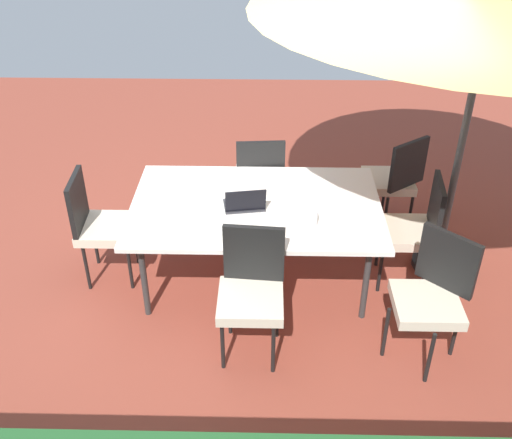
{
  "coord_description": "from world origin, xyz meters",
  "views": [
    {
      "loc": [
        -0.09,
        4.06,
        3.25
      ],
      "look_at": [
        0.0,
        0.0,
        0.6
      ],
      "focal_mm": 41.44,
      "sensor_mm": 36.0,
      "label": 1
    }
  ],
  "objects_px": {
    "dining_table": "(256,209)",
    "chair_north": "(251,289)",
    "chair_northwest": "(432,293)",
    "chair_east": "(99,222)",
    "chair_west": "(414,227)",
    "chair_south": "(260,176)",
    "chair_southwest": "(394,178)",
    "laptop": "(245,204)",
    "cup": "(313,217)"
  },
  "relations": [
    {
      "from": "chair_west",
      "to": "chair_southwest",
      "type": "distance_m",
      "value": 0.83
    },
    {
      "from": "laptop",
      "to": "chair_southwest",
      "type": "bearing_deg",
      "value": -156.25
    },
    {
      "from": "chair_south",
      "to": "cup",
      "type": "xyz_separation_m",
      "value": [
        -0.43,
        1.1,
        0.25
      ]
    },
    {
      "from": "dining_table",
      "to": "chair_northwest",
      "type": "distance_m",
      "value": 1.53
    },
    {
      "from": "chair_southwest",
      "to": "chair_south",
      "type": "height_order",
      "value": "same"
    },
    {
      "from": "chair_east",
      "to": "chair_south",
      "type": "relative_size",
      "value": 1.0
    },
    {
      "from": "chair_northwest",
      "to": "cup",
      "type": "relative_size",
      "value": 8.2
    },
    {
      "from": "chair_west",
      "to": "laptop",
      "type": "height_order",
      "value": "chair_west"
    },
    {
      "from": "cup",
      "to": "chair_east",
      "type": "bearing_deg",
      "value": -9.01
    },
    {
      "from": "laptop",
      "to": "cup",
      "type": "relative_size",
      "value": 2.98
    },
    {
      "from": "chair_north",
      "to": "cup",
      "type": "height_order",
      "value": "chair_north"
    },
    {
      "from": "dining_table",
      "to": "chair_northwest",
      "type": "height_order",
      "value": "chair_northwest"
    },
    {
      "from": "laptop",
      "to": "dining_table",
      "type": "bearing_deg",
      "value": -150.38
    },
    {
      "from": "chair_south",
      "to": "chair_east",
      "type": "bearing_deg",
      "value": 27.56
    },
    {
      "from": "chair_west",
      "to": "chair_northwest",
      "type": "xyz_separation_m",
      "value": [
        0.04,
        0.84,
        0.0
      ]
    },
    {
      "from": "chair_west",
      "to": "chair_north",
      "type": "distance_m",
      "value": 1.55
    },
    {
      "from": "chair_southwest",
      "to": "chair_northwest",
      "type": "bearing_deg",
      "value": 52.59
    },
    {
      "from": "dining_table",
      "to": "laptop",
      "type": "relative_size",
      "value": 5.68
    },
    {
      "from": "chair_east",
      "to": "chair_southwest",
      "type": "xyz_separation_m",
      "value": [
        -2.58,
        -0.82,
        0.0
      ]
    },
    {
      "from": "dining_table",
      "to": "chair_south",
      "type": "bearing_deg",
      "value": -91.12
    },
    {
      "from": "dining_table",
      "to": "chair_north",
      "type": "distance_m",
      "value": 0.84
    },
    {
      "from": "chair_west",
      "to": "cup",
      "type": "relative_size",
      "value": 8.2
    },
    {
      "from": "chair_southwest",
      "to": "chair_northwest",
      "type": "distance_m",
      "value": 1.67
    },
    {
      "from": "chair_west",
      "to": "chair_northwest",
      "type": "height_order",
      "value": "same"
    },
    {
      "from": "dining_table",
      "to": "chair_southwest",
      "type": "xyz_separation_m",
      "value": [
        -1.28,
        -0.82,
        -0.15
      ]
    },
    {
      "from": "chair_north",
      "to": "chair_northwest",
      "type": "xyz_separation_m",
      "value": [
        -1.27,
        0.02,
        0.0
      ]
    },
    {
      "from": "cup",
      "to": "laptop",
      "type": "bearing_deg",
      "value": -21.37
    },
    {
      "from": "chair_west",
      "to": "chair_south",
      "type": "distance_m",
      "value": 1.53
    },
    {
      "from": "chair_north",
      "to": "chair_south",
      "type": "height_order",
      "value": "same"
    },
    {
      "from": "chair_east",
      "to": "laptop",
      "type": "bearing_deg",
      "value": -96.1
    },
    {
      "from": "chair_east",
      "to": "chair_west",
      "type": "height_order",
      "value": "same"
    },
    {
      "from": "chair_west",
      "to": "chair_north",
      "type": "xyz_separation_m",
      "value": [
        1.31,
        0.82,
        0.0
      ]
    },
    {
      "from": "cup",
      "to": "chair_north",
      "type": "bearing_deg",
      "value": 50.16
    },
    {
      "from": "laptop",
      "to": "chair_northwest",
      "type": "bearing_deg",
      "value": 140.53
    },
    {
      "from": "chair_west",
      "to": "chair_south",
      "type": "height_order",
      "value": "same"
    },
    {
      "from": "chair_west",
      "to": "cup",
      "type": "bearing_deg",
      "value": -66.32
    },
    {
      "from": "dining_table",
      "to": "cup",
      "type": "relative_size",
      "value": 16.93
    },
    {
      "from": "chair_southwest",
      "to": "chair_north",
      "type": "height_order",
      "value": "same"
    },
    {
      "from": "chair_northwest",
      "to": "cup",
      "type": "xyz_separation_m",
      "value": [
        0.81,
        -0.57,
        0.25
      ]
    },
    {
      "from": "dining_table",
      "to": "chair_east",
      "type": "xyz_separation_m",
      "value": [
        1.3,
        0.0,
        -0.15
      ]
    },
    {
      "from": "chair_east",
      "to": "laptop",
      "type": "relative_size",
      "value": 2.75
    },
    {
      "from": "chair_southwest",
      "to": "chair_west",
      "type": "bearing_deg",
      "value": 54.76
    },
    {
      "from": "chair_north",
      "to": "chair_northwest",
      "type": "relative_size",
      "value": 1.0
    },
    {
      "from": "laptop",
      "to": "cup",
      "type": "height_order",
      "value": "laptop"
    },
    {
      "from": "dining_table",
      "to": "chair_north",
      "type": "bearing_deg",
      "value": 89.04
    },
    {
      "from": "chair_south",
      "to": "laptop",
      "type": "height_order",
      "value": "chair_south"
    },
    {
      "from": "chair_east",
      "to": "chair_west",
      "type": "xyz_separation_m",
      "value": [
        -2.6,
        0.01,
        0.0
      ]
    },
    {
      "from": "dining_table",
      "to": "cup",
      "type": "height_order",
      "value": "cup"
    },
    {
      "from": "dining_table",
      "to": "chair_west",
      "type": "distance_m",
      "value": 1.31
    },
    {
      "from": "chair_southwest",
      "to": "chair_northwest",
      "type": "xyz_separation_m",
      "value": [
        0.02,
        1.67,
        0.0
      ]
    }
  ]
}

